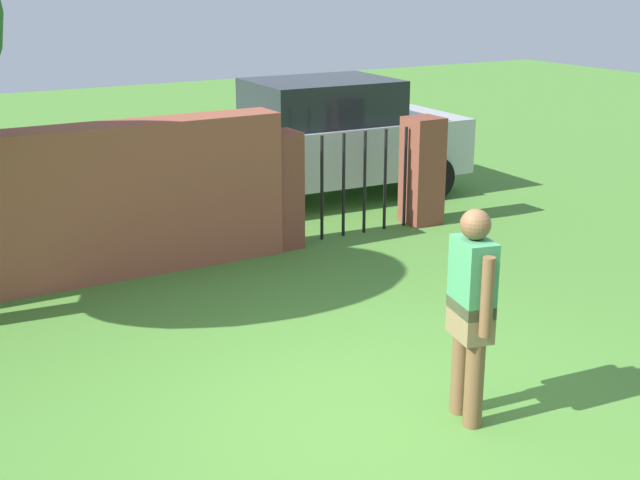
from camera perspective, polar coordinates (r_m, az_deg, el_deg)
name	(u,v)px	position (r m, az deg, el deg)	size (l,w,h in m)	color
ground_plane	(377,421)	(6.66, 3.70, -11.66)	(40.00, 40.00, 0.00)	#4C8433
brick_wall	(31,211)	(9.48, -18.24, 1.77)	(5.54, 0.50, 1.66)	brown
person	(471,306)	(6.40, 9.78, -4.27)	(0.29, 0.53, 1.62)	brown
fence_gate	(354,180)	(10.94, 2.23, 3.91)	(2.53, 0.44, 1.40)	brown
car	(322,140)	(12.71, 0.10, 6.54)	(4.26, 2.04, 1.72)	#B7B7BC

